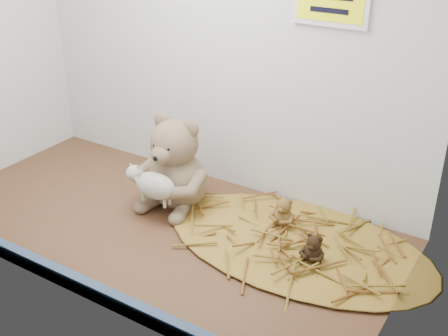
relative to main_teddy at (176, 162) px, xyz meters
The scene contains 7 objects.
alcove_shell 32.59cm from the main_teddy, 54.17° to the right, with size 120.40×60.20×90.40cm.
front_rail 42.33cm from the main_teddy, 86.90° to the right, with size 119.28×2.20×3.60cm, color #374C69.
straw_bed 37.99cm from the main_teddy, ahead, with size 67.64×39.28×1.31cm, color brown.
main_teddy is the anchor object (origin of this frame).
toy_lamb 9.54cm from the main_teddy, 90.00° to the right, with size 14.86×9.07×9.60cm, color beige, non-canonical shape.
mini_teddy_tan 30.89cm from the main_teddy, ahead, with size 6.35×6.70×7.87cm, color brown, non-canonical shape.
mini_teddy_brown 43.50cm from the main_teddy, ahead, with size 5.66×5.97×7.02cm, color black, non-canonical shape.
Camera 1 is at (78.47, -92.93, 76.65)cm, focal length 45.00 mm.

